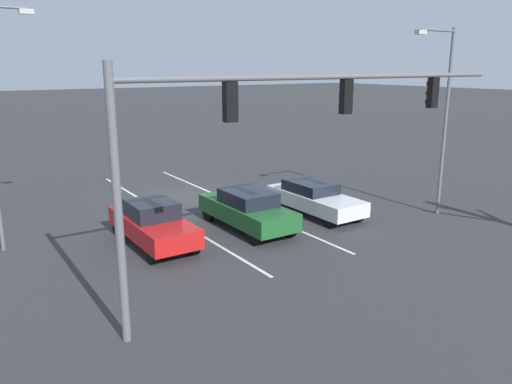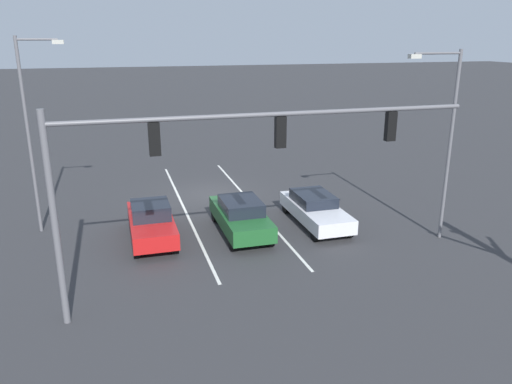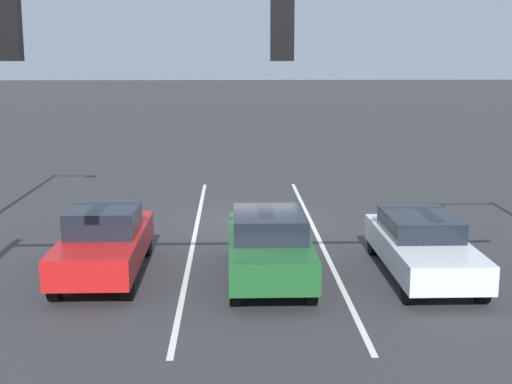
{
  "view_description": "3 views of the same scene",
  "coord_description": "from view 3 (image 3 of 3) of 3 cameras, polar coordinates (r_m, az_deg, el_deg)",
  "views": [
    {
      "loc": [
        9.79,
        21.4,
        6.19
      ],
      "look_at": [
        0.65,
        7.61,
        1.98
      ],
      "focal_mm": 35.0,
      "sensor_mm": 36.0,
      "label": 1
    },
    {
      "loc": [
        4.82,
        25.1,
        8.11
      ],
      "look_at": [
        -0.98,
        5.31,
        1.65
      ],
      "focal_mm": 35.0,
      "sensor_mm": 36.0,
      "label": 2
    },
    {
      "loc": [
        0.66,
        21.13,
        4.97
      ],
      "look_at": [
        0.14,
        6.0,
        2.03
      ],
      "focal_mm": 50.0,
      "sensor_mm": 36.0,
      "label": 3
    }
  ],
  "objects": [
    {
      "name": "car_darkgreen_midlane_front",
      "position": [
        15.94,
        1.04,
        -4.19
      ],
      "size": [
        1.78,
        4.66,
        1.54
      ],
      "color": "#1E5928",
      "rests_on": "ground_plane"
    },
    {
      "name": "traffic_signal_gantry",
      "position": [
        10.17,
        -10.63,
        9.9
      ],
      "size": [
        12.9,
        0.37,
        6.3
      ],
      "color": "slate",
      "rests_on": "ground_plane"
    },
    {
      "name": "lane_stripe_center_divider",
      "position": [
        19.75,
        -4.96,
        -3.63
      ],
      "size": [
        0.12,
        16.09,
        0.01
      ],
      "primitive_type": "cube",
      "color": "silver",
      "rests_on": "ground_plane"
    },
    {
      "name": "lane_stripe_left_divider",
      "position": [
        19.86,
        4.95,
        -3.54
      ],
      "size": [
        0.12,
        16.09,
        0.01
      ],
      "primitive_type": "cube",
      "color": "silver",
      "rests_on": "ground_plane"
    },
    {
      "name": "car_red_rightlane_front",
      "position": [
        16.53,
        -12.04,
        -3.91
      ],
      "size": [
        1.73,
        4.53,
        1.59
      ],
      "color": "red",
      "rests_on": "ground_plane"
    },
    {
      "name": "car_white_leftlane_front",
      "position": [
        16.66,
        13.12,
        -4.12
      ],
      "size": [
        1.75,
        4.75,
        1.37
      ],
      "color": "silver",
      "rests_on": "ground_plane"
    },
    {
      "name": "ground_plane",
      "position": [
        21.71,
        -0.18,
        -2.26
      ],
      "size": [
        240.0,
        240.0,
        0.0
      ],
      "primitive_type": "plane",
      "color": "#333335"
    }
  ]
}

